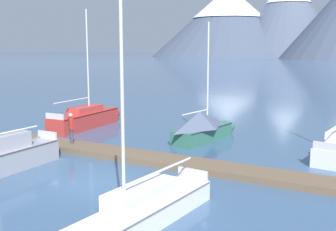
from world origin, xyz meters
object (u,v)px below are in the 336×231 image
Objects in this scene: sailboat_nearest_berth at (88,118)px; person_on_dock at (71,126)px; sailboat_mid_dock_port at (204,126)px; sailboat_mid_dock_starboard at (134,214)px; sailboat_second_berth at (1,158)px.

sailboat_nearest_berth is 6.47m from person_on_dock.
sailboat_mid_dock_port is 13.06m from sailboat_mid_dock_starboard.
person_on_dock is (-5.53, -5.58, 0.41)m from sailboat_mid_dock_port.
sailboat_second_berth is at bearing -116.09° from sailboat_mid_dock_port.
sailboat_second_berth is 4.69× the size of person_on_dock.
sailboat_second_berth is at bearing -85.91° from person_on_dock.
sailboat_second_berth is at bearing 166.53° from sailboat_mid_dock_starboard.
sailboat_second_berth reaches higher than person_on_dock.
sailboat_mid_dock_port is (5.17, 10.57, 0.17)m from sailboat_second_berth.
person_on_dock is (3.38, -5.49, 0.61)m from sailboat_nearest_berth.
sailboat_nearest_berth is at bearing 134.43° from sailboat_mid_dock_starboard.
sailboat_mid_dock_port is 4.17× the size of person_on_dock.
sailboat_mid_dock_starboard is (12.28, -12.52, -0.14)m from sailboat_nearest_berth.
sailboat_nearest_berth reaches higher than sailboat_mid_dock_port.
person_on_dock is at bearing 141.66° from sailboat_mid_dock_starboard.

